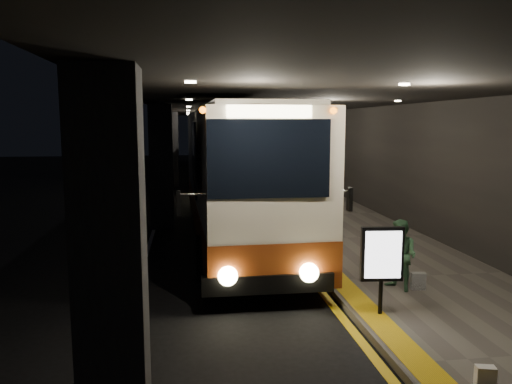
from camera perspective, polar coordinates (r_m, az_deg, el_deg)
ground at (r=14.48m, az=-5.35°, el=-7.14°), size 90.00×90.00×0.00m
lane_line_white at (r=19.38m, az=-11.33°, el=-3.39°), size 0.12×50.00×0.01m
kerb_stripe_yellow at (r=19.56m, az=0.91°, el=-3.14°), size 0.18×50.00×0.01m
sidewalk at (r=20.04m, az=7.72°, el=-2.73°), size 4.50×50.00×0.15m
tactile_strip at (r=19.61m, az=2.36°, el=-2.66°), size 0.50×50.00×0.01m
terminal_wall at (r=20.44m, az=13.99°, el=5.57°), size 0.10×50.00×6.00m
support_columns at (r=18.06m, az=-10.76°, el=2.84°), size 0.80×24.80×4.40m
canopy at (r=19.24m, az=1.39°, el=10.43°), size 9.00×50.00×0.40m
coach_main at (r=15.99m, az=-2.25°, el=1.49°), size 3.02×13.20×4.09m
coach_second at (r=31.76m, az=-4.81°, el=4.12°), size 2.49×11.10×3.48m
passenger_boarding at (r=15.63m, az=6.08°, el=-2.29°), size 0.58×0.71×1.69m
passenger_waiting_green at (r=11.26m, az=16.22°, el=-6.96°), size 0.77×0.88×1.54m
bag_polka at (r=11.57m, az=18.04°, el=-9.65°), size 0.33×0.18×0.38m
bag_plain at (r=7.88m, az=24.73°, el=-18.73°), size 0.29×0.20×0.32m
info_sign at (r=9.67m, az=14.22°, el=-7.10°), size 0.80×0.19×1.69m
stanchion_post at (r=13.59m, az=6.54°, el=-5.07°), size 0.05×0.05×1.12m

